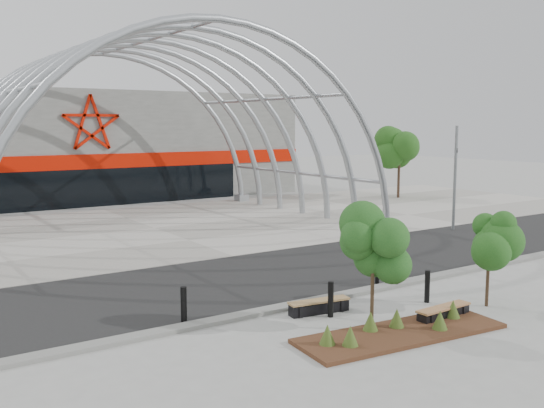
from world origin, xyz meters
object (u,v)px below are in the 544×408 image
Objects in this scene: signal_pole at (455,176)px; bench_0 at (319,307)px; street_tree_0 at (373,247)px; street_tree_1 at (490,237)px; bollard_2 at (427,286)px; bench_1 at (443,314)px.

signal_pole reaches higher than bench_0.
street_tree_0 is 4.48m from street_tree_1.
street_tree_0 is 3.11× the size of bollard_2.
street_tree_1 is 5.66m from bench_0.
street_tree_1 is 2.95m from bench_1.
bench_0 is 3.60m from bench_1.
signal_pole is 5.37× the size of bollard_2.
bench_0 is (-4.76, 2.34, -1.97)m from street_tree_1.
bollard_2 is at bearing 57.13° from bench_1.
bench_1 is at bearing -44.45° from bench_0.
street_tree_0 reaches higher than bench_1.
street_tree_1 is at bearing -26.17° from bench_0.
signal_pole is at bearing 26.38° from bench_0.
signal_pole is 17.36m from street_tree_0.
bollard_2 is at bearing 133.22° from street_tree_1.
street_tree_1 is 1.54× the size of bench_1.
bollard_2 is (-11.39, -8.43, -2.38)m from signal_pole.
street_tree_0 reaches higher than bench_0.
signal_pole is at bearing 38.76° from bench_1.
signal_pole reaches higher than street_tree_0.
bench_1 is (-12.35, -9.92, -2.70)m from signal_pole.
bollard_2 is (3.53, -1.03, 0.32)m from bench_0.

